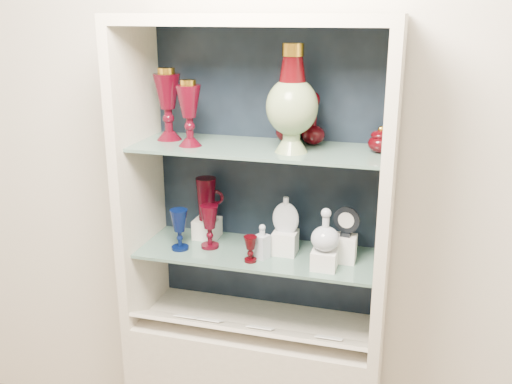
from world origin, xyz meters
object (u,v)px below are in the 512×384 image
(clear_square_bottle, at_px, (262,241))
(ruby_pitcher, at_px, (206,199))
(flat_flask, at_px, (286,214))
(enamel_urn, at_px, (292,99))
(lidded_bowl, at_px, (380,139))
(cameo_medallion, at_px, (346,221))
(ruby_decanter_b, at_px, (314,117))
(ruby_decanter_a, at_px, (289,110))
(clear_round_decanter, at_px, (325,231))
(cobalt_goblet, at_px, (179,230))
(ruby_goblet_small, at_px, (250,249))
(ruby_goblet_tall, at_px, (210,227))
(pedestal_lamp_left, at_px, (168,104))
(pedestal_lamp_right, at_px, (189,113))

(clear_square_bottle, bearing_deg, ruby_pitcher, 152.97)
(ruby_pitcher, relative_size, flat_flask, 1.23)
(enamel_urn, height_order, lidded_bowl, enamel_urn)
(clear_square_bottle, distance_m, flat_flask, 0.14)
(enamel_urn, distance_m, cameo_medallion, 0.49)
(lidded_bowl, bearing_deg, clear_square_bottle, -168.56)
(ruby_decanter_b, bearing_deg, ruby_decanter_a, 172.68)
(ruby_pitcher, relative_size, clear_round_decanter, 1.14)
(enamel_urn, xyz_separation_m, clear_round_decanter, (0.14, -0.03, -0.46))
(enamel_urn, relative_size, clear_round_decanter, 2.44)
(cobalt_goblet, relative_size, ruby_goblet_small, 1.64)
(cobalt_goblet, height_order, ruby_goblet_tall, ruby_goblet_tall)
(pedestal_lamp_left, distance_m, ruby_decanter_a, 0.46)
(ruby_decanter_a, distance_m, flat_flask, 0.39)
(pedestal_lamp_left, height_order, ruby_decanter_a, pedestal_lamp_left)
(pedestal_lamp_right, bearing_deg, ruby_goblet_tall, 41.04)
(ruby_decanter_b, xyz_separation_m, ruby_goblet_tall, (-0.38, -0.10, -0.44))
(ruby_decanter_a, height_order, cobalt_goblet, ruby_decanter_a)
(pedestal_lamp_right, distance_m, lidded_bowl, 0.69)
(cobalt_goblet, bearing_deg, ruby_decanter_a, 21.69)
(pedestal_lamp_left, xyz_separation_m, ruby_pitcher, (0.12, 0.06, -0.39))
(clear_square_bottle, bearing_deg, ruby_goblet_tall, 169.02)
(ruby_decanter_a, distance_m, ruby_decanter_b, 0.10)
(pedestal_lamp_left, relative_size, ruby_decanter_a, 1.10)
(clear_round_decanter, height_order, cameo_medallion, clear_round_decanter)
(ruby_decanter_a, height_order, clear_square_bottle, ruby_decanter_a)
(ruby_decanter_b, bearing_deg, clear_square_bottle, -138.32)
(flat_flask, bearing_deg, clear_square_bottle, -137.25)
(ruby_goblet_small, bearing_deg, clear_round_decanter, 3.37)
(ruby_goblet_tall, xyz_separation_m, ruby_pitcher, (-0.05, 0.10, 0.08))
(lidded_bowl, relative_size, cobalt_goblet, 0.59)
(pedestal_lamp_left, distance_m, cobalt_goblet, 0.49)
(ruby_decanter_a, xyz_separation_m, ruby_goblet_tall, (-0.29, -0.11, -0.46))
(ruby_decanter_b, distance_m, cobalt_goblet, 0.68)
(ruby_decanter_b, relative_size, lidded_bowl, 2.14)
(lidded_bowl, height_order, ruby_pitcher, lidded_bowl)
(pedestal_lamp_right, xyz_separation_m, lidded_bowl, (0.68, 0.08, -0.07))
(clear_square_bottle, distance_m, cameo_medallion, 0.32)
(cobalt_goblet, relative_size, ruby_pitcher, 0.93)
(clear_round_decanter, bearing_deg, ruby_pitcher, 162.17)
(ruby_goblet_small, xyz_separation_m, ruby_pitcher, (-0.24, 0.18, 0.12))
(ruby_decanter_a, xyz_separation_m, ruby_pitcher, (-0.33, -0.01, -0.38))
(cobalt_goblet, height_order, clear_round_decanter, clear_round_decanter)
(flat_flask, distance_m, clear_round_decanter, 0.19)
(ruby_goblet_small, distance_m, flat_flask, 0.19)
(enamel_urn, bearing_deg, cameo_medallion, 14.29)
(ruby_decanter_a, bearing_deg, pedestal_lamp_right, -155.72)
(pedestal_lamp_left, xyz_separation_m, clear_round_decanter, (0.64, -0.11, -0.41))
(pedestal_lamp_left, height_order, cameo_medallion, pedestal_lamp_left)
(enamel_urn, bearing_deg, ruby_pitcher, 160.67)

